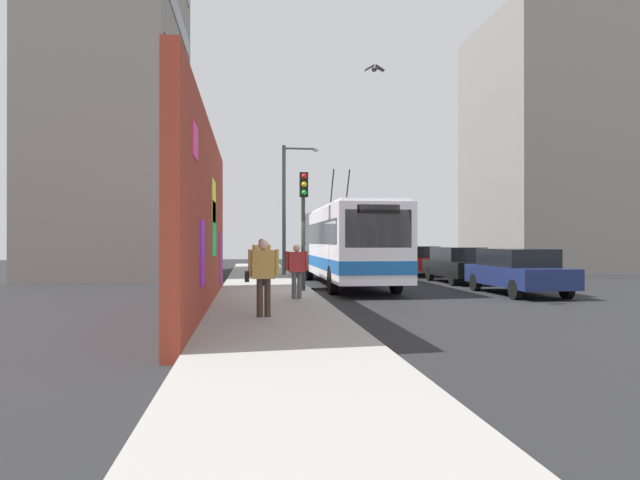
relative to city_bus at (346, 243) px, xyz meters
The scene contains 16 objects.
ground_plane 4.40m from the city_bus, 153.41° to the left, with size 80.00×80.00×0.00m, color #232326.
sidewalk_slab 5.24m from the city_bus, 136.60° to the left, with size 48.00×3.20×0.15m, color #9E9B93.
graffiti_wall 9.49m from the city_bus, 147.07° to the left, with size 13.28×0.32×4.89m.
building_far_left 16.21m from the city_bus, 53.13° to the left, with size 12.19×6.38×20.77m.
building_far_right 19.61m from the city_bus, 54.67° to the right, with size 9.78×8.80×15.80m.
city_bus is the anchor object (origin of this frame).
parked_car_navy 7.03m from the city_bus, 131.68° to the right, with size 4.81×1.94×1.58m.
parked_car_black 5.37m from the city_bus, 79.49° to the right, with size 4.68×1.82×1.58m.
parked_car_red 8.63m from the city_bus, 37.35° to the right, with size 4.39×1.83×1.58m.
pedestrian_midblock 3.88m from the city_bus, 113.00° to the left, with size 0.24×0.71×1.79m.
pedestrian_at_curb 7.12m from the city_bus, 158.44° to the left, with size 0.22×0.65×1.59m.
pedestrian_near_wall 11.12m from the city_bus, 160.65° to the left, with size 0.23×0.76×1.72m.
traffic_light 4.59m from the city_bus, 151.18° to the left, with size 0.49×0.28×4.07m.
street_lamp 6.27m from the city_bus, 20.26° to the left, with size 0.44×1.86×6.57m.
flying_pigeons 9.49m from the city_bus, behind, with size 0.32×0.53×0.17m.
curbside_puddle 2.75m from the city_bus, 145.04° to the left, with size 1.45×1.45×0.00m, color black.
Camera 1 is at (-19.54, 2.18, 1.83)m, focal length 31.71 mm.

